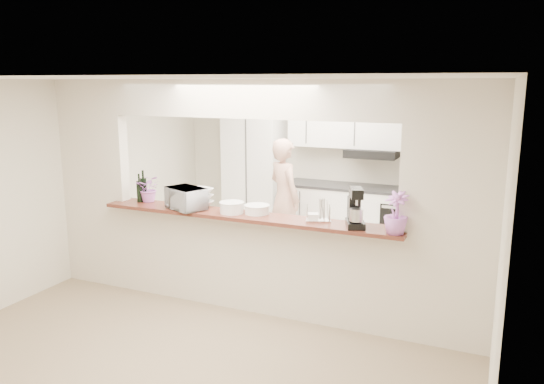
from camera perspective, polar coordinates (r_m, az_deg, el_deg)
The scene contains 19 objects.
floor at distance 6.04m, azimuth -2.56°, elevation -12.38°, with size 6.00×6.00×0.00m, color gray.
tile_overlay at distance 7.36m, azimuth 2.80°, elevation -7.81°, with size 5.00×2.90×0.01m, color beige.
partition at distance 5.60m, azimuth -2.70°, elevation 1.60°, with size 5.00×0.15×2.50m.
bar_counter at distance 5.83m, azimuth -2.63°, elevation -7.22°, with size 3.40×0.38×1.09m.
kitchen_cabinets at distance 8.24m, azimuth 4.55°, elevation 1.27°, with size 3.15×0.62×2.25m.
refrigerator at distance 7.77m, azimuth 20.13°, elevation -0.99°, with size 0.75×0.70×1.70m, color #B9B9BE.
flower_left at distance 6.36m, azimuth -13.05°, elevation 0.38°, with size 0.28×0.25×0.32m, color pink.
wine_bottle_a at distance 6.38m, azimuth -14.07°, elevation 0.11°, with size 0.07×0.07×0.33m.
wine_bottle_b at distance 6.44m, azimuth -13.65°, elevation 0.34°, with size 0.07×0.07×0.36m.
toaster_oven at distance 5.91m, azimuth -9.27°, elevation -0.68°, with size 0.44×0.30×0.24m, color #BABBC0.
serving_bowls at distance 6.00m, azimuth -7.82°, elevation -0.63°, with size 0.28×0.28×0.21m, color white.
plate_stack_a at distance 5.70m, azimuth -4.36°, elevation -1.67°, with size 0.26×0.26×0.12m.
plate_stack_b at distance 5.66m, azimuth -1.62°, elevation -1.86°, with size 0.27×0.27×0.09m.
red_bowl at distance 5.72m, azimuth -4.15°, elevation -1.86°, with size 0.16×0.16×0.07m, color maroon.
tan_bowl at distance 5.73m, azimuth -1.86°, elevation -1.87°, with size 0.13×0.13×0.06m, color beige.
utensil_caddy at distance 5.36m, azimuth 5.01°, elevation -2.13°, with size 0.28×0.22×0.23m.
stand_mixer at distance 5.17m, azimuth 8.97°, elevation -1.87°, with size 0.25×0.30×0.39m.
flower_right at distance 5.01m, azimuth 13.20°, elevation -2.19°, with size 0.22×0.22×0.40m, color #CE70D1.
person at distance 7.51m, azimuth 1.33°, elevation -0.72°, with size 0.62×0.41×1.69m, color tan.
Camera 1 is at (2.44, -4.94, 2.47)m, focal length 35.00 mm.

